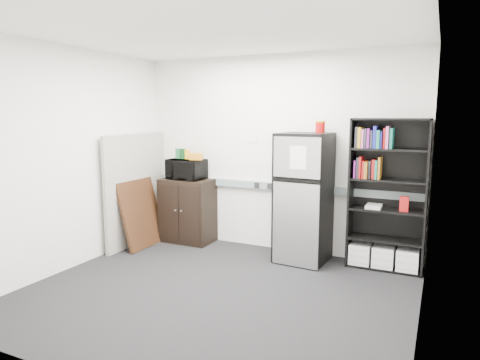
{
  "coord_description": "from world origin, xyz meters",
  "views": [
    {
      "loc": [
        2.1,
        -3.81,
        1.89
      ],
      "look_at": [
        -0.14,
        0.9,
        1.09
      ],
      "focal_mm": 32.0,
      "sensor_mm": 36.0,
      "label": 1
    }
  ],
  "objects_px": {
    "microwave": "(186,169)",
    "refrigerator": "(303,198)",
    "bookshelf": "(387,196)",
    "cabinet": "(188,210)",
    "cubicle_partition": "(136,190)"
  },
  "relations": [
    {
      "from": "microwave",
      "to": "refrigerator",
      "type": "relative_size",
      "value": 0.32
    },
    {
      "from": "refrigerator",
      "to": "bookshelf",
      "type": "bearing_deg",
      "value": 11.89
    },
    {
      "from": "cabinet",
      "to": "microwave",
      "type": "xyz_separation_m",
      "value": [
        -0.0,
        -0.02,
        0.62
      ]
    },
    {
      "from": "bookshelf",
      "to": "microwave",
      "type": "xyz_separation_m",
      "value": [
        -2.82,
        -0.08,
        0.18
      ]
    },
    {
      "from": "bookshelf",
      "to": "cabinet",
      "type": "bearing_deg",
      "value": -178.69
    },
    {
      "from": "bookshelf",
      "to": "cabinet",
      "type": "distance_m",
      "value": 2.85
    },
    {
      "from": "bookshelf",
      "to": "cubicle_partition",
      "type": "xyz_separation_m",
      "value": [
        -3.43,
        -0.49,
        -0.1
      ]
    },
    {
      "from": "cabinet",
      "to": "refrigerator",
      "type": "relative_size",
      "value": 0.57
    },
    {
      "from": "cabinet",
      "to": "bookshelf",
      "type": "bearing_deg",
      "value": 1.31
    },
    {
      "from": "bookshelf",
      "to": "microwave",
      "type": "bearing_deg",
      "value": -178.37
    },
    {
      "from": "bookshelf",
      "to": "refrigerator",
      "type": "xyz_separation_m",
      "value": [
        -1.01,
        -0.14,
        -0.08
      ]
    },
    {
      "from": "cabinet",
      "to": "refrigerator",
      "type": "distance_m",
      "value": 1.85
    },
    {
      "from": "microwave",
      "to": "refrigerator",
      "type": "xyz_separation_m",
      "value": [
        1.81,
        -0.06,
        -0.26
      ]
    },
    {
      "from": "microwave",
      "to": "cabinet",
      "type": "bearing_deg",
      "value": 92.76
    },
    {
      "from": "cubicle_partition",
      "to": "cabinet",
      "type": "xyz_separation_m",
      "value": [
        0.61,
        0.42,
        -0.34
      ]
    }
  ]
}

